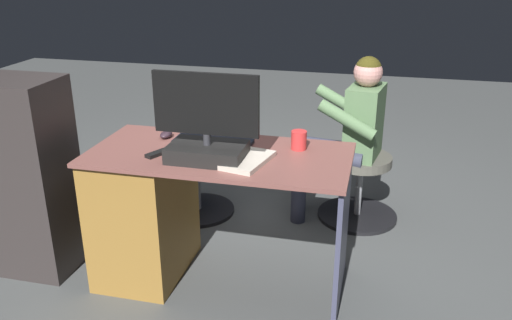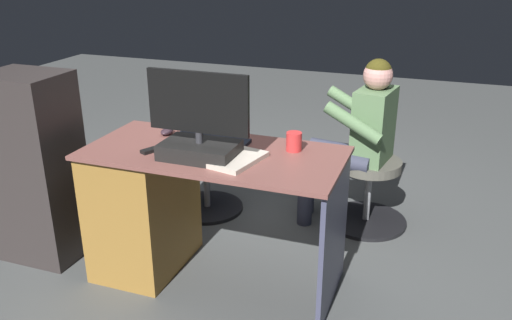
% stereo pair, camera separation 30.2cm
% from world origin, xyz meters
% --- Properties ---
extents(ground_plane, '(10.00, 10.00, 0.00)m').
position_xyz_m(ground_plane, '(0.00, 0.00, 0.00)').
color(ground_plane, '#4B4E4D').
extents(desk, '(1.33, 0.64, 0.76)m').
position_xyz_m(desk, '(0.35, 0.45, 0.40)').
color(desk, brown).
rests_on(desk, ground_plane).
extents(monitor, '(0.52, 0.24, 0.43)m').
position_xyz_m(monitor, '(0.03, 0.55, 0.89)').
color(monitor, black).
rests_on(monitor, desk).
extents(keyboard, '(0.42, 0.14, 0.02)m').
position_xyz_m(keyboard, '(0.07, 0.33, 0.77)').
color(keyboard, black).
rests_on(keyboard, desk).
extents(computer_mouse, '(0.06, 0.10, 0.04)m').
position_xyz_m(computer_mouse, '(0.35, 0.30, 0.78)').
color(computer_mouse, '#302029').
rests_on(computer_mouse, desk).
extents(cup, '(0.08, 0.08, 0.10)m').
position_xyz_m(cup, '(-0.38, 0.30, 0.81)').
color(cup, red).
rests_on(cup, desk).
extents(tv_remote, '(0.11, 0.15, 0.02)m').
position_xyz_m(tv_remote, '(0.29, 0.54, 0.77)').
color(tv_remote, black).
rests_on(tv_remote, desk).
extents(notebook_binder, '(0.28, 0.34, 0.02)m').
position_xyz_m(notebook_binder, '(-0.15, 0.54, 0.77)').
color(notebook_binder, beige).
rests_on(notebook_binder, desk).
extents(office_chair_teddy, '(0.50, 0.50, 0.45)m').
position_xyz_m(office_chair_teddy, '(0.41, -0.30, 0.25)').
color(office_chair_teddy, black).
rests_on(office_chair_teddy, ground_plane).
extents(teddy_bear, '(0.26, 0.26, 0.38)m').
position_xyz_m(teddy_bear, '(0.41, -0.31, 0.63)').
color(teddy_bear, tan).
rests_on(teddy_bear, office_chair_teddy).
extents(visitor_chair, '(0.54, 0.54, 0.45)m').
position_xyz_m(visitor_chair, '(-0.68, -0.49, 0.25)').
color(visitor_chair, black).
rests_on(visitor_chair, ground_plane).
extents(person, '(0.59, 0.53, 1.11)m').
position_xyz_m(person, '(-0.59, -0.47, 0.65)').
color(person, '#58784F').
rests_on(person, ground_plane).
extents(equipment_rack, '(0.44, 0.36, 1.11)m').
position_xyz_m(equipment_rack, '(1.07, 0.55, 0.55)').
color(equipment_rack, '#322C2B').
rests_on(equipment_rack, ground_plane).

